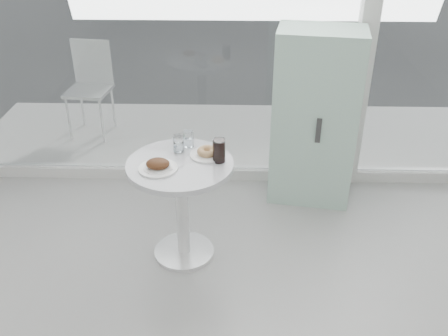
{
  "coord_description": "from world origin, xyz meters",
  "views": [
    {
      "loc": [
        -0.13,
        -0.97,
        2.4
      ],
      "look_at": [
        -0.2,
        1.7,
        0.85
      ],
      "focal_mm": 40.0,
      "sensor_mm": 36.0,
      "label": 1
    }
  ],
  "objects_px": {
    "main_table": "(181,190)",
    "patio_chair": "(90,82)",
    "water_tumbler_a": "(178,145)",
    "plate_donut": "(207,153)",
    "water_tumbler_b": "(188,140)",
    "plate_fritter": "(158,165)",
    "cola_glass": "(219,151)",
    "mint_cabinet": "(314,118)"
  },
  "relations": [
    {
      "from": "main_table",
      "to": "patio_chair",
      "type": "xyz_separation_m",
      "value": [
        -1.14,
        1.97,
        0.04
      ]
    },
    {
      "from": "water_tumbler_a",
      "to": "plate_donut",
      "type": "bearing_deg",
      "value": -15.49
    },
    {
      "from": "main_table",
      "to": "patio_chair",
      "type": "distance_m",
      "value": 2.28
    },
    {
      "from": "plate_donut",
      "to": "water_tumbler_b",
      "type": "bearing_deg",
      "value": 137.24
    },
    {
      "from": "plate_fritter",
      "to": "water_tumbler_b",
      "type": "distance_m",
      "value": 0.36
    },
    {
      "from": "water_tumbler_a",
      "to": "water_tumbler_b",
      "type": "height_order",
      "value": "same"
    },
    {
      "from": "water_tumbler_a",
      "to": "cola_glass",
      "type": "relative_size",
      "value": 0.73
    },
    {
      "from": "mint_cabinet",
      "to": "patio_chair",
      "type": "distance_m",
      "value": 2.43
    },
    {
      "from": "water_tumbler_b",
      "to": "patio_chair",
      "type": "bearing_deg",
      "value": 124.04
    },
    {
      "from": "mint_cabinet",
      "to": "plate_donut",
      "type": "relative_size",
      "value": 6.08
    },
    {
      "from": "mint_cabinet",
      "to": "plate_donut",
      "type": "xyz_separation_m",
      "value": [
        -0.83,
        -0.74,
        0.07
      ]
    },
    {
      "from": "patio_chair",
      "to": "plate_donut",
      "type": "height_order",
      "value": "patio_chair"
    },
    {
      "from": "patio_chair",
      "to": "cola_glass",
      "type": "xyz_separation_m",
      "value": [
        1.4,
        -1.94,
        0.25
      ]
    },
    {
      "from": "main_table",
      "to": "cola_glass",
      "type": "distance_m",
      "value": 0.4
    },
    {
      "from": "main_table",
      "to": "water_tumbler_a",
      "type": "distance_m",
      "value": 0.32
    },
    {
      "from": "main_table",
      "to": "plate_fritter",
      "type": "xyz_separation_m",
      "value": [
        -0.13,
        -0.09,
        0.25
      ]
    },
    {
      "from": "patio_chair",
      "to": "water_tumbler_a",
      "type": "bearing_deg",
      "value": -52.03
    },
    {
      "from": "mint_cabinet",
      "to": "patio_chair",
      "type": "relative_size",
      "value": 1.51
    },
    {
      "from": "patio_chair",
      "to": "water_tumbler_a",
      "type": "distance_m",
      "value": 2.14
    },
    {
      "from": "water_tumbler_a",
      "to": "main_table",
      "type": "bearing_deg",
      "value": -81.8
    },
    {
      "from": "patio_chair",
      "to": "plate_donut",
      "type": "relative_size",
      "value": 4.02
    },
    {
      "from": "patio_chair",
      "to": "plate_fritter",
      "type": "xyz_separation_m",
      "value": [
        1.01,
        -2.06,
        0.2
      ]
    },
    {
      "from": "water_tumbler_b",
      "to": "plate_fritter",
      "type": "bearing_deg",
      "value": -117.47
    },
    {
      "from": "patio_chair",
      "to": "water_tumbler_b",
      "type": "relative_size",
      "value": 8.05
    },
    {
      "from": "plate_fritter",
      "to": "water_tumbler_a",
      "type": "height_order",
      "value": "water_tumbler_a"
    },
    {
      "from": "main_table",
      "to": "mint_cabinet",
      "type": "height_order",
      "value": "mint_cabinet"
    },
    {
      "from": "cola_glass",
      "to": "main_table",
      "type": "bearing_deg",
      "value": -173.73
    },
    {
      "from": "mint_cabinet",
      "to": "patio_chair",
      "type": "height_order",
      "value": "mint_cabinet"
    },
    {
      "from": "water_tumbler_a",
      "to": "water_tumbler_b",
      "type": "relative_size",
      "value": 1.0
    },
    {
      "from": "water_tumbler_a",
      "to": "mint_cabinet",
      "type": "bearing_deg",
      "value": 33.57
    },
    {
      "from": "cola_glass",
      "to": "patio_chair",
      "type": "bearing_deg",
      "value": 125.71
    },
    {
      "from": "main_table",
      "to": "cola_glass",
      "type": "xyz_separation_m",
      "value": [
        0.26,
        0.03,
        0.3
      ]
    },
    {
      "from": "main_table",
      "to": "water_tumbler_b",
      "type": "relative_size",
      "value": 6.48
    },
    {
      "from": "main_table",
      "to": "cola_glass",
      "type": "bearing_deg",
      "value": 6.27
    },
    {
      "from": "mint_cabinet",
      "to": "plate_donut",
      "type": "distance_m",
      "value": 1.11
    },
    {
      "from": "mint_cabinet",
      "to": "cola_glass",
      "type": "distance_m",
      "value": 1.11
    },
    {
      "from": "mint_cabinet",
      "to": "water_tumbler_a",
      "type": "xyz_separation_m",
      "value": [
        -1.03,
        -0.68,
        0.1
      ]
    },
    {
      "from": "plate_fritter",
      "to": "plate_donut",
      "type": "bearing_deg",
      "value": 32.0
    },
    {
      "from": "mint_cabinet",
      "to": "water_tumbler_b",
      "type": "xyz_separation_m",
      "value": [
        -0.97,
        -0.61,
        0.1
      ]
    },
    {
      "from": "patio_chair",
      "to": "plate_donut",
      "type": "distance_m",
      "value": 2.29
    },
    {
      "from": "mint_cabinet",
      "to": "water_tumbler_a",
      "type": "relative_size",
      "value": 12.21
    },
    {
      "from": "main_table",
      "to": "plate_fritter",
      "type": "bearing_deg",
      "value": -146.21
    }
  ]
}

